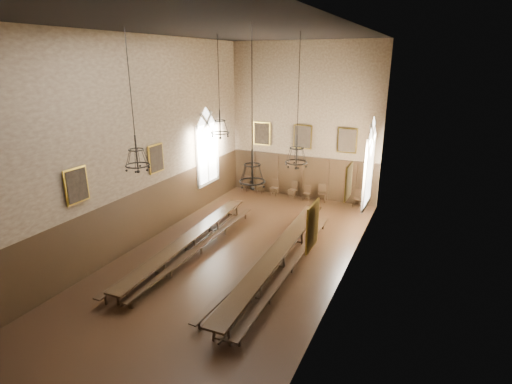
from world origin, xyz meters
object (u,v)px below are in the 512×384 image
Objects in this scene: table_right at (278,259)px; chair_7 at (357,202)px; chandelier_front_left at (137,157)px; bench_left_outer at (179,242)px; table_left at (190,244)px; chair_4 at (307,196)px; chair_0 at (245,187)px; bench_left_inner at (201,248)px; bench_right_outer at (292,266)px; chair_1 at (260,188)px; chair_2 at (274,191)px; chandelier_front_right at (252,172)px; bench_right_inner at (261,262)px; chair_3 at (293,193)px; chair_5 at (322,196)px; chandelier_back_left at (220,126)px; chandelier_back_right at (296,155)px.

table_right is 10.76× the size of chair_7.
bench_left_outer is at bearing 99.31° from chandelier_front_left.
chair_4 is at bearing 73.65° from table_left.
table_left is 2.10× the size of chandelier_front_left.
chair_0 is at bearing 177.63° from chair_4.
table_left is at bearing -7.24° from bench_left_outer.
chair_7 reaches higher than bench_left_inner.
bench_right_outer is 11.15× the size of chair_1.
chandelier_front_right reaches higher than chair_2.
chandelier_front_right is (3.45, -2.13, 4.35)m from bench_left_inner.
chair_7 is (4.97, 8.67, 0.03)m from bench_left_inner.
bench_right_inner is 10.65× the size of chair_4.
chandelier_front_left reaches higher than bench_right_inner.
chair_0 is (-2.10, 8.60, 0.01)m from bench_left_inner.
chair_3 is (1.09, 8.67, 0.03)m from bench_left_inner.
chandelier_front_right is at bearing -90.91° from table_right.
table_left is 9.52× the size of chair_5.
bench_left_inner is 10.50× the size of chair_1.
chair_1 is 1.03× the size of chair_4.
chair_4 reaches higher than bench_right_inner.
chandelier_back_left is 0.92× the size of chandelier_front_left.
chandelier_back_left is at bearing -88.91° from chair_2.
table_left is 1.05× the size of bench_right_inner.
chair_7 is at bearing -3.66° from chair_0.
bench_right_inner is 9.81× the size of chair_0.
bench_right_outer is 10.30× the size of chair_2.
chandelier_front_right is (-0.04, -2.34, 4.21)m from table_right.
chair_5 is (0.88, 0.13, 0.05)m from chair_4.
bench_left_inner is 5.28m from chandelier_front_left.
table_right reaches higher than bench_left_inner.
chandelier_back_right is at bearing 92.03° from table_right.
bench_right_outer reaches higher than bench_left_inner.
bench_right_outer is at bearing -57.52° from chair_3.
bench_left_outer is at bearing 178.20° from bench_right_inner.
chair_5 is 7.57m from chandelier_back_right.
table_right is 2.52× the size of chandelier_back_left.
chair_1 is 0.19× the size of chandelier_front_left.
bench_left_inner is 8.85m from chair_0.
bench_left_outer is at bearing -154.50° from chandelier_back_right.
chandelier_front_right is at bearing -66.84° from chair_0.
bench_left_inner is at bearing -84.74° from chandelier_back_left.
table_left is at bearing -108.17° from chair_4.
chandelier_front_left reaches higher than chair_1.
bench_left_outer is 2.35× the size of chandelier_back_left.
chair_5 is 0.24× the size of chandelier_back_left.
chandelier_back_left is (-3.09, -6.39, 4.85)m from chair_5.
chair_1 reaches higher than table_left.
chair_7 is at bearing 84.28° from bench_right_outer.
chair_0 is 9.31m from chandelier_back_right.
bench_left_inner is at bearing -104.95° from chair_4.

